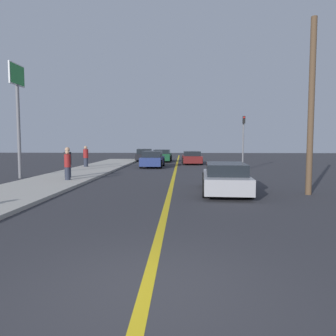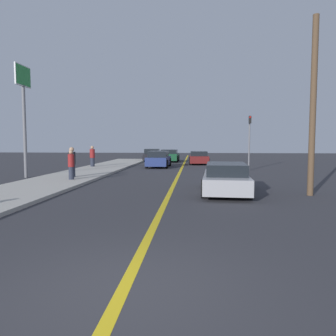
{
  "view_description": "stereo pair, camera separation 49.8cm",
  "coord_description": "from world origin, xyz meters",
  "px_view_note": "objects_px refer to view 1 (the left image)",
  "views": [
    {
      "loc": [
        0.51,
        -4.5,
        2.13
      ],
      "look_at": [
        -0.08,
        9.08,
        1.05
      ],
      "focal_mm": 35.0,
      "sensor_mm": 36.0,
      "label": 1
    },
    {
      "loc": [
        1.01,
        -4.46,
        2.13
      ],
      "look_at": [
        -0.08,
        9.08,
        1.05
      ],
      "focal_mm": 35.0,
      "sensor_mm": 36.0,
      "label": 2
    }
  ],
  "objects_px": {
    "pedestrian_mid_group": "(68,165)",
    "roadside_sign": "(17,96)",
    "car_parked_left_lot": "(162,156)",
    "pedestrian_by_sign": "(86,156)",
    "traffic_light": "(243,137)",
    "utility_pole": "(311,107)",
    "car_far_distant": "(192,158)",
    "car_near_right_lane": "(225,178)",
    "pedestrian_far_standing": "(68,162)",
    "car_ahead_center": "(153,159)",
    "car_oncoming_far": "(145,155)"
  },
  "relations": [
    {
      "from": "pedestrian_mid_group",
      "to": "roadside_sign",
      "type": "xyz_separation_m",
      "value": [
        -3.49,
        1.83,
        3.89
      ]
    },
    {
      "from": "car_parked_left_lot",
      "to": "pedestrian_by_sign",
      "type": "xyz_separation_m",
      "value": [
        -5.63,
        -9.03,
        0.32
      ]
    },
    {
      "from": "traffic_light",
      "to": "utility_pole",
      "type": "bearing_deg",
      "value": -87.38
    },
    {
      "from": "car_parked_left_lot",
      "to": "car_far_distant",
      "type": "bearing_deg",
      "value": -46.38
    },
    {
      "from": "car_near_right_lane",
      "to": "pedestrian_far_standing",
      "type": "height_order",
      "value": "pedestrian_far_standing"
    },
    {
      "from": "car_parked_left_lot",
      "to": "traffic_light",
      "type": "relative_size",
      "value": 0.95
    },
    {
      "from": "car_parked_left_lot",
      "to": "pedestrian_mid_group",
      "type": "distance_m",
      "value": 18.68
    },
    {
      "from": "car_parked_left_lot",
      "to": "utility_pole",
      "type": "xyz_separation_m",
      "value": [
        7.3,
        -21.8,
        2.85
      ]
    },
    {
      "from": "car_near_right_lane",
      "to": "car_far_distant",
      "type": "distance_m",
      "value": 18.04
    },
    {
      "from": "car_far_distant",
      "to": "pedestrian_far_standing",
      "type": "distance_m",
      "value": 15.57
    },
    {
      "from": "pedestrian_mid_group",
      "to": "utility_pole",
      "type": "bearing_deg",
      "value": -17.56
    },
    {
      "from": "pedestrian_by_sign",
      "to": "roadside_sign",
      "type": "distance_m",
      "value": 8.51
    },
    {
      "from": "car_near_right_lane",
      "to": "roadside_sign",
      "type": "bearing_deg",
      "value": 159.85
    },
    {
      "from": "car_near_right_lane",
      "to": "pedestrian_by_sign",
      "type": "xyz_separation_m",
      "value": [
        -9.63,
        12.36,
        0.35
      ]
    },
    {
      "from": "pedestrian_by_sign",
      "to": "car_far_distant",
      "type": "bearing_deg",
      "value": 32.94
    },
    {
      "from": "pedestrian_mid_group",
      "to": "pedestrian_by_sign",
      "type": "relative_size",
      "value": 0.93
    },
    {
      "from": "car_ahead_center",
      "to": "car_parked_left_lot",
      "type": "bearing_deg",
      "value": 88.64
    },
    {
      "from": "car_ahead_center",
      "to": "pedestrian_mid_group",
      "type": "relative_size",
      "value": 2.73
    },
    {
      "from": "pedestrian_far_standing",
      "to": "car_far_distant",
      "type": "bearing_deg",
      "value": 61.66
    },
    {
      "from": "car_oncoming_far",
      "to": "utility_pole",
      "type": "distance_m",
      "value": 25.62
    },
    {
      "from": "car_ahead_center",
      "to": "pedestrian_far_standing",
      "type": "bearing_deg",
      "value": -111.73
    },
    {
      "from": "pedestrian_by_sign",
      "to": "utility_pole",
      "type": "xyz_separation_m",
      "value": [
        12.93,
        -12.77,
        2.54
      ]
    },
    {
      "from": "car_near_right_lane",
      "to": "pedestrian_by_sign",
      "type": "distance_m",
      "value": 15.67
    },
    {
      "from": "car_near_right_lane",
      "to": "roadside_sign",
      "type": "xyz_separation_m",
      "value": [
        -11.35,
        4.95,
        4.19
      ]
    },
    {
      "from": "car_far_distant",
      "to": "pedestrian_by_sign",
      "type": "distance_m",
      "value": 10.42
    },
    {
      "from": "car_oncoming_far",
      "to": "pedestrian_mid_group",
      "type": "height_order",
      "value": "pedestrian_mid_group"
    },
    {
      "from": "car_near_right_lane",
      "to": "car_parked_left_lot",
      "type": "relative_size",
      "value": 1.26
    },
    {
      "from": "car_near_right_lane",
      "to": "pedestrian_mid_group",
      "type": "relative_size",
      "value": 3.12
    },
    {
      "from": "car_oncoming_far",
      "to": "car_parked_left_lot",
      "type": "bearing_deg",
      "value": -44.33
    },
    {
      "from": "car_parked_left_lot",
      "to": "roadside_sign",
      "type": "distance_m",
      "value": 18.48
    },
    {
      "from": "pedestrian_by_sign",
      "to": "roadside_sign",
      "type": "height_order",
      "value": "roadside_sign"
    },
    {
      "from": "car_parked_left_lot",
      "to": "traffic_light",
      "type": "distance_m",
      "value": 12.41
    },
    {
      "from": "car_far_distant",
      "to": "utility_pole",
      "type": "bearing_deg",
      "value": -78.7
    },
    {
      "from": "car_ahead_center",
      "to": "utility_pole",
      "type": "bearing_deg",
      "value": -60.54
    },
    {
      "from": "pedestrian_by_sign",
      "to": "utility_pole",
      "type": "bearing_deg",
      "value": -44.63
    },
    {
      "from": "roadside_sign",
      "to": "utility_pole",
      "type": "xyz_separation_m",
      "value": [
        14.65,
        -5.36,
        -1.3
      ]
    },
    {
      "from": "car_ahead_center",
      "to": "pedestrian_by_sign",
      "type": "relative_size",
      "value": 2.54
    },
    {
      "from": "pedestrian_far_standing",
      "to": "traffic_light",
      "type": "relative_size",
      "value": 0.42
    },
    {
      "from": "pedestrian_mid_group",
      "to": "utility_pole",
      "type": "height_order",
      "value": "utility_pole"
    },
    {
      "from": "traffic_light",
      "to": "roadside_sign",
      "type": "height_order",
      "value": "roadside_sign"
    },
    {
      "from": "utility_pole",
      "to": "traffic_light",
      "type": "bearing_deg",
      "value": 92.62
    },
    {
      "from": "car_oncoming_far",
      "to": "traffic_light",
      "type": "xyz_separation_m",
      "value": [
        8.87,
        -12.1,
        1.84
      ]
    },
    {
      "from": "car_near_right_lane",
      "to": "car_oncoming_far",
      "type": "distance_m",
      "value": 24.04
    },
    {
      "from": "pedestrian_far_standing",
      "to": "roadside_sign",
      "type": "xyz_separation_m",
      "value": [
        -3.07,
        0.63,
        3.83
      ]
    },
    {
      "from": "traffic_light",
      "to": "roadside_sign",
      "type": "distance_m",
      "value": 15.6
    },
    {
      "from": "car_ahead_center",
      "to": "roadside_sign",
      "type": "distance_m",
      "value": 11.97
    },
    {
      "from": "car_far_distant",
      "to": "pedestrian_far_standing",
      "type": "bearing_deg",
      "value": -119.85
    },
    {
      "from": "car_ahead_center",
      "to": "car_parked_left_lot",
      "type": "distance_m",
      "value": 7.68
    },
    {
      "from": "car_parked_left_lot",
      "to": "pedestrian_far_standing",
      "type": "xyz_separation_m",
      "value": [
        -4.28,
        -17.07,
        0.33
      ]
    },
    {
      "from": "pedestrian_mid_group",
      "to": "pedestrian_far_standing",
      "type": "bearing_deg",
      "value": 109.26
    }
  ]
}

